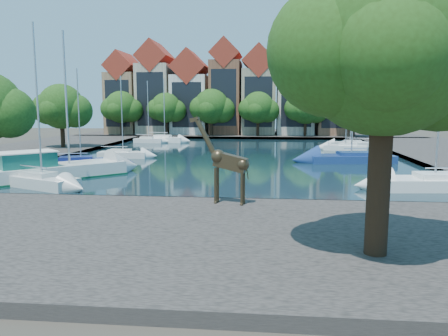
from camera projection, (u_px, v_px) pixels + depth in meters
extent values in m
plane|color=#38332B|center=(204.00, 206.00, 25.37)|extent=(160.00, 160.00, 0.00)
cube|color=black|center=(235.00, 156.00, 49.00)|extent=(38.00, 50.00, 0.08)
cube|color=#48433F|center=(181.00, 238.00, 18.44)|extent=(50.00, 14.00, 0.50)
cube|color=#48433F|center=(248.00, 135.00, 80.48)|extent=(60.00, 16.00, 0.50)
cube|color=#48433F|center=(23.00, 152.00, 51.39)|extent=(14.00, 52.00, 0.50)
cylinder|color=#332114|center=(379.00, 178.00, 15.31)|extent=(0.80, 0.80, 5.50)
sphere|color=#234313|center=(386.00, 41.00, 14.64)|extent=(6.40, 6.40, 6.40)
sphere|color=#234313|center=(441.00, 61.00, 14.84)|extent=(4.80, 4.80, 4.80)
sphere|color=#234313|center=(334.00, 50.00, 14.46)|extent=(4.48, 4.48, 4.48)
cube|color=#987453|center=(125.00, 104.00, 81.88)|extent=(5.39, 9.00, 11.00)
cube|color=#9F291F|center=(124.00, 67.00, 80.91)|extent=(5.44, 9.18, 5.44)
cube|color=black|center=(117.00, 103.00, 77.47)|extent=(4.40, 0.05, 8.25)
cube|color=#C0AF93|center=(157.00, 99.00, 81.19)|extent=(5.88, 9.00, 12.50)
cube|color=#9F291F|center=(156.00, 58.00, 80.10)|extent=(5.94, 9.18, 5.94)
cube|color=black|center=(150.00, 99.00, 76.78)|extent=(4.80, 0.05, 9.38)
cube|color=white|center=(191.00, 105.00, 80.70)|extent=(6.37, 9.00, 10.50)
cube|color=#9F291F|center=(191.00, 68.00, 79.74)|extent=(6.43, 9.18, 6.43)
cube|color=black|center=(187.00, 105.00, 76.29)|extent=(5.20, 0.05, 7.88)
cube|color=brown|center=(226.00, 98.00, 79.89)|extent=(5.39, 9.00, 13.00)
cube|color=#9F291F|center=(226.00, 55.00, 78.78)|extent=(5.44, 9.18, 5.44)
cube|color=black|center=(224.00, 98.00, 75.48)|extent=(4.40, 0.05, 9.75)
cube|color=tan|center=(259.00, 102.00, 79.42)|extent=(5.88, 9.00, 11.50)
cube|color=#9F291F|center=(259.00, 62.00, 78.40)|extent=(5.94, 9.18, 5.94)
cube|color=black|center=(258.00, 102.00, 75.01)|extent=(4.80, 0.05, 8.62)
cube|color=beige|center=(295.00, 101.00, 78.75)|extent=(6.37, 9.00, 12.00)
cube|color=#9F291F|center=(296.00, 59.00, 77.68)|extent=(6.43, 9.18, 6.43)
cube|color=black|center=(296.00, 100.00, 74.34)|extent=(5.20, 0.05, 9.00)
cube|color=#8A5C42|center=(331.00, 105.00, 78.23)|extent=(5.39, 9.00, 10.50)
cube|color=#9F291F|center=(333.00, 68.00, 77.30)|extent=(5.44, 9.18, 5.44)
cube|color=black|center=(335.00, 105.00, 73.82)|extent=(4.40, 0.05, 7.88)
cylinder|color=#332114|center=(122.00, 126.00, 76.93)|extent=(0.50, 0.50, 3.20)
sphere|color=#1B3C11|center=(121.00, 107.00, 76.46)|extent=(5.60, 5.60, 5.60)
sphere|color=#1B3C11|center=(131.00, 110.00, 76.67)|extent=(4.20, 4.20, 4.20)
sphere|color=#1B3C11|center=(112.00, 109.00, 76.25)|extent=(3.92, 3.92, 3.92)
cylinder|color=#332114|center=(166.00, 126.00, 76.15)|extent=(0.50, 0.50, 3.20)
sphere|color=#1B3C11|center=(166.00, 108.00, 75.70)|extent=(5.20, 5.20, 5.20)
sphere|color=#1B3C11|center=(175.00, 111.00, 75.92)|extent=(3.90, 3.90, 3.90)
sphere|color=#1B3C11|center=(157.00, 109.00, 75.48)|extent=(3.64, 3.64, 3.64)
cylinder|color=#332114|center=(212.00, 126.00, 75.38)|extent=(0.50, 0.50, 3.20)
sphere|color=#1B3C11|center=(211.00, 106.00, 74.89)|extent=(6.00, 6.00, 6.00)
sphere|color=#1B3C11|center=(222.00, 110.00, 75.10)|extent=(4.50, 4.50, 4.50)
sphere|color=#1B3C11|center=(202.00, 108.00, 74.70)|extent=(4.20, 4.20, 4.20)
cylinder|color=#332114|center=(258.00, 126.00, 74.60)|extent=(0.50, 0.50, 3.20)
sphere|color=#1B3C11|center=(258.00, 107.00, 74.14)|extent=(5.40, 5.40, 5.40)
sphere|color=#1B3C11|center=(268.00, 111.00, 74.36)|extent=(4.05, 4.05, 4.05)
sphere|color=#1B3C11|center=(249.00, 109.00, 73.93)|extent=(3.78, 3.78, 3.78)
cylinder|color=#332114|center=(305.00, 127.00, 73.83)|extent=(0.50, 0.50, 3.20)
sphere|color=#1B3C11|center=(306.00, 107.00, 73.35)|extent=(5.80, 5.80, 5.80)
sphere|color=#1B3C11|center=(316.00, 110.00, 73.56)|extent=(4.35, 4.35, 4.35)
sphere|color=#1B3C11|center=(296.00, 109.00, 73.15)|extent=(4.06, 4.06, 4.06)
cylinder|color=#332114|center=(354.00, 127.00, 73.05)|extent=(0.50, 0.50, 3.20)
sphere|color=#1B3C11|center=(354.00, 108.00, 72.60)|extent=(5.20, 5.20, 5.20)
sphere|color=#1B3C11|center=(363.00, 111.00, 72.82)|extent=(3.90, 3.90, 3.90)
sphere|color=#1B3C11|center=(346.00, 109.00, 72.38)|extent=(3.64, 3.64, 3.64)
sphere|color=#1B3C11|center=(9.00, 113.00, 38.61)|extent=(4.50, 4.50, 4.50)
cylinder|color=#332114|center=(63.00, 134.00, 54.76)|extent=(0.54, 0.54, 3.40)
sphere|color=#1B3C11|center=(61.00, 106.00, 54.27)|extent=(5.60, 5.60, 5.60)
sphere|color=#1B3C11|center=(75.00, 111.00, 54.48)|extent=(4.20, 4.20, 4.20)
sphere|color=#1B3C11|center=(48.00, 109.00, 54.07)|extent=(3.92, 3.92, 3.92)
cylinder|color=#3B2F1D|center=(215.00, 186.00, 23.57)|extent=(0.15, 0.15, 1.94)
cylinder|color=#3B2F1D|center=(218.00, 184.00, 23.95)|extent=(0.15, 0.15, 1.94)
cylinder|color=#3B2F1D|center=(242.00, 187.00, 23.12)|extent=(0.15, 0.15, 1.94)
cylinder|color=#3B2F1D|center=(244.00, 186.00, 23.50)|extent=(0.15, 0.15, 1.94)
cube|color=#3B2F1D|center=(230.00, 162.00, 23.34)|extent=(1.95, 0.89, 1.13)
cylinder|color=#3B2F1D|center=(206.00, 138.00, 23.57)|extent=(1.27, 0.53, 2.01)
cube|color=#3B2F1D|center=(195.00, 120.00, 23.63)|extent=(0.56, 0.28, 0.31)
cube|color=silver|center=(53.00, 170.00, 34.03)|extent=(9.98, 9.90, 1.34)
cube|color=#135549|center=(27.00, 161.00, 32.71)|extent=(4.41, 4.40, 1.24)
cylinder|color=#B2B2B7|center=(66.00, 99.00, 34.02)|extent=(0.17, 0.17, 10.33)
cube|color=silver|center=(42.00, 181.00, 30.39)|extent=(5.94, 4.09, 0.98)
cube|color=silver|center=(42.00, 176.00, 30.34)|extent=(2.81, 2.26, 0.54)
cylinder|color=#B2B2B7|center=(37.00, 101.00, 29.60)|extent=(0.13, 0.13, 10.41)
cube|color=navy|center=(81.00, 162.00, 40.71)|extent=(7.16, 4.40, 0.86)
cube|color=navy|center=(81.00, 159.00, 40.67)|extent=(3.33, 2.52, 0.48)
cylinder|color=#B2B2B7|center=(79.00, 114.00, 40.08)|extent=(0.11, 0.11, 8.32)
cube|color=white|center=(123.00, 154.00, 47.46)|extent=(5.27, 1.96, 0.84)
cube|color=white|center=(123.00, 151.00, 47.42)|extent=(2.32, 1.34, 0.47)
cylinder|color=#B2B2B7|center=(122.00, 114.00, 46.84)|extent=(0.11, 0.11, 8.13)
cube|color=silver|center=(149.00, 140.00, 65.98)|extent=(4.55, 1.94, 0.84)
cube|color=silver|center=(149.00, 138.00, 65.94)|extent=(2.03, 1.25, 0.47)
cylinder|color=#B2B2B7|center=(148.00, 110.00, 65.32)|extent=(0.11, 0.11, 8.57)
cube|color=white|center=(165.00, 139.00, 66.75)|extent=(5.93, 2.73, 1.03)
cube|color=white|center=(165.00, 137.00, 66.70)|extent=(2.66, 1.72, 0.57)
cylinder|color=#B2B2B7|center=(164.00, 108.00, 66.08)|extent=(0.14, 0.14, 8.75)
cube|color=white|center=(435.00, 182.00, 29.71)|extent=(7.90, 3.44, 1.02)
cube|color=white|center=(435.00, 177.00, 29.66)|extent=(3.53, 2.21, 0.57)
cylinder|color=#B2B2B7|center=(440.00, 103.00, 28.93)|extent=(0.14, 0.14, 10.13)
cube|color=navy|center=(351.00, 158.00, 43.64)|extent=(8.62, 3.99, 0.96)
cube|color=navy|center=(351.00, 154.00, 43.59)|extent=(3.87, 2.50, 0.53)
cylinder|color=#B2B2B7|center=(354.00, 92.00, 42.71)|extent=(0.13, 0.13, 12.33)
cube|color=white|center=(345.00, 147.00, 55.09)|extent=(5.49, 3.05, 0.82)
cube|color=white|center=(345.00, 145.00, 55.05)|extent=(2.52, 1.80, 0.46)
cylinder|color=#B2B2B7|center=(347.00, 111.00, 54.44)|extent=(0.11, 0.11, 8.54)
cube|color=silver|center=(350.00, 144.00, 60.04)|extent=(5.33, 2.26, 0.81)
cube|color=silver|center=(350.00, 142.00, 60.00)|extent=(2.37, 1.46, 0.45)
cylinder|color=#B2B2B7|center=(351.00, 117.00, 59.52)|extent=(0.11, 0.11, 6.73)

